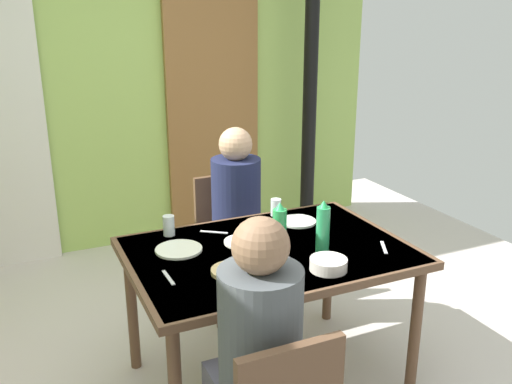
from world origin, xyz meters
TOP-DOWN VIEW (x-y plane):
  - wall_back at (0.00, 2.29)m, footprint 4.59×0.10m
  - door_wooden at (0.83, 2.21)m, footprint 0.80×0.05m
  - stove_pipe_column at (1.60, 1.94)m, footprint 0.12×0.12m
  - dining_table at (0.33, 0.10)m, footprint 1.36×0.95m
  - chair_far_diner at (0.45, 0.92)m, footprint 0.40×0.40m
  - person_near_diner at (-0.05, -0.59)m, footprint 0.30×0.37m
  - person_far_diner at (0.45, 0.79)m, footprint 0.30×0.37m
  - water_bottle_green_near at (0.55, -0.04)m, footprint 0.07×0.07m
  - water_bottle_green_far at (0.35, 0.03)m, footprint 0.07×0.07m
  - serving_bowl_center at (0.47, -0.22)m, footprint 0.17×0.17m
  - dinner_plate_near_left at (0.63, 0.35)m, footprint 0.20×0.20m
  - dinner_plate_near_right at (-0.08, 0.26)m, footprint 0.23×0.23m
  - dinner_plate_far_center at (0.24, 0.22)m, footprint 0.19×0.19m
  - drinking_glass_by_near_diner at (0.57, 0.50)m, footprint 0.06×0.06m
  - drinking_glass_by_far_diner at (-0.07, 0.47)m, footprint 0.06×0.06m
  - bread_plate_sliced at (0.06, -0.07)m, footprint 0.19×0.19m
  - cutlery_knife_near at (0.85, -0.13)m, footprint 0.09×0.14m
  - cutlery_fork_near at (0.16, 0.41)m, footprint 0.13×0.10m
  - cutlery_knife_far at (-0.21, 0.00)m, footprint 0.02×0.15m
  - cutlery_fork_far at (0.41, 0.42)m, footprint 0.08×0.14m

SIDE VIEW (x-z plane):
  - chair_far_diner at x=0.45m, z-range 0.06..0.93m
  - dining_table at x=0.33m, z-range 0.30..1.06m
  - cutlery_knife_near at x=0.85m, z-range 0.75..0.76m
  - cutlery_fork_near at x=0.16m, z-range 0.75..0.76m
  - cutlery_knife_far at x=-0.21m, z-range 0.75..0.76m
  - cutlery_fork_far at x=0.41m, z-range 0.75..0.76m
  - dinner_plate_near_left at x=0.63m, z-range 0.75..0.77m
  - dinner_plate_near_right at x=-0.08m, z-range 0.75..0.77m
  - dinner_plate_far_center at x=0.24m, z-range 0.75..0.77m
  - bread_plate_sliced at x=0.06m, z-range 0.75..0.77m
  - serving_bowl_center at x=0.47m, z-range 0.75..0.81m
  - person_near_diner at x=-0.05m, z-range 0.40..1.17m
  - person_far_diner at x=0.45m, z-range 0.40..1.17m
  - drinking_glass_by_near_diner at x=0.57m, z-range 0.75..0.85m
  - drinking_glass_by_far_diner at x=-0.07m, z-range 0.75..0.86m
  - water_bottle_green_far at x=0.35m, z-range 0.75..1.01m
  - water_bottle_green_near at x=0.55m, z-range 0.75..1.01m
  - door_wooden at x=0.83m, z-range 0.00..2.00m
  - wall_back at x=0.00m, z-range 0.00..2.89m
  - stove_pipe_column at x=1.60m, z-range 0.00..2.89m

